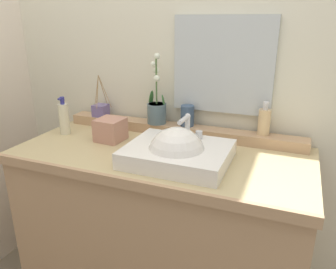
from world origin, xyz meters
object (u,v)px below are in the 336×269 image
(sink_basin, at_px, (177,155))
(lotion_bottle, at_px, (64,118))
(soap_dispenser, at_px, (264,121))
(reed_diffuser, at_px, (101,110))
(tumbler_cup, at_px, (187,116))
(potted_plant, at_px, (157,108))
(tissue_box, at_px, (110,130))

(sink_basin, xyz_separation_m, lotion_bottle, (-0.69, 0.13, 0.05))
(soap_dispenser, relative_size, reed_diffuser, 0.69)
(soap_dispenser, bearing_deg, reed_diffuser, -178.94)
(tumbler_cup, bearing_deg, potted_plant, -175.27)
(sink_basin, height_order, tumbler_cup, sink_basin)
(soap_dispenser, distance_m, reed_diffuser, 0.91)
(soap_dispenser, relative_size, tumbler_cup, 1.49)
(sink_basin, distance_m, potted_plant, 0.43)
(lotion_bottle, bearing_deg, sink_basin, -10.65)
(reed_diffuser, height_order, tissue_box, reed_diffuser)
(sink_basin, height_order, soap_dispenser, soap_dispenser)
(potted_plant, xyz_separation_m, reed_diffuser, (-0.35, 0.00, -0.04))
(lotion_bottle, bearing_deg, soap_dispenser, 12.65)
(reed_diffuser, relative_size, tissue_box, 1.82)
(lotion_bottle, height_order, tissue_box, lotion_bottle)
(lotion_bottle, distance_m, tissue_box, 0.28)
(sink_basin, xyz_separation_m, potted_plant, (-0.24, 0.34, 0.10))
(lotion_bottle, bearing_deg, tumbler_cup, 19.71)
(potted_plant, bearing_deg, tumbler_cup, 4.73)
(reed_diffuser, xyz_separation_m, lotion_bottle, (-0.09, -0.21, -0.00))
(sink_basin, bearing_deg, soap_dispenser, 48.41)
(tissue_box, bearing_deg, soap_dispenser, 16.99)
(tumbler_cup, distance_m, reed_diffuser, 0.52)
(soap_dispenser, xyz_separation_m, tissue_box, (-0.72, -0.22, -0.06))
(soap_dispenser, bearing_deg, sink_basin, -131.59)
(sink_basin, distance_m, lotion_bottle, 0.70)
(soap_dispenser, relative_size, tissue_box, 1.26)
(sink_basin, relative_size, potted_plant, 1.18)
(reed_diffuser, bearing_deg, soap_dispenser, 1.06)
(soap_dispenser, bearing_deg, tissue_box, -163.01)
(tumbler_cup, xyz_separation_m, lotion_bottle, (-0.62, -0.22, -0.02))
(sink_basin, distance_m, tissue_box, 0.43)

